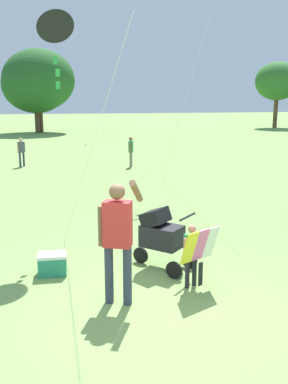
% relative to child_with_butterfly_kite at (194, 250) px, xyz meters
% --- Properties ---
extents(ground_plane, '(120.00, 120.00, 0.00)m').
position_rel_child_with_butterfly_kite_xyz_m(ground_plane, '(-0.69, -0.55, -0.60)').
color(ground_plane, '#75994C').
extents(treeline_distant, '(41.23, 6.36, 6.06)m').
position_rel_child_with_butterfly_kite_xyz_m(treeline_distant, '(-4.84, 28.63, 3.00)').
color(treeline_distant, brown).
rests_on(treeline_distant, ground).
extents(child_with_butterfly_kite, '(0.65, 0.49, 0.97)m').
position_rel_child_with_butterfly_kite_xyz_m(child_with_butterfly_kite, '(0.00, 0.00, 0.00)').
color(child_with_butterfly_kite, '#232328').
rests_on(child_with_butterfly_kite, ground).
extents(person_adult_flyer, '(0.65, 0.50, 1.77)m').
position_rel_child_with_butterfly_kite_xyz_m(person_adult_flyer, '(-1.15, -0.30, 0.42)').
color(person_adult_flyer, '#33384C').
rests_on(person_adult_flyer, ground).
extents(stroller, '(0.99, 0.96, 1.03)m').
position_rel_child_with_butterfly_kite_xyz_m(stroller, '(-0.31, 0.83, 0.01)').
color(stroller, black).
rests_on(stroller, ground).
extents(kite_adult_black, '(1.39, 3.04, 4.30)m').
position_rel_child_with_butterfly_kite_xyz_m(kite_adult_black, '(-1.89, 2.54, 3.38)').
color(kite_adult_black, black).
rests_on(kite_adult_black, ground).
extents(person_couple_left, '(0.29, 0.28, 1.15)m').
position_rel_child_with_butterfly_kite_xyz_m(person_couple_left, '(-3.54, 12.03, 0.08)').
color(person_couple_left, '#33384C').
rests_on(person_couple_left, ground).
extents(person_back_turned, '(0.22, 0.37, 1.18)m').
position_rel_child_with_butterfly_kite_xyz_m(person_back_turned, '(0.72, 11.20, 0.10)').
color(person_back_turned, '#7F705B').
rests_on(person_back_turned, ground).
extents(cooler_box, '(0.45, 0.33, 0.35)m').
position_rel_child_with_butterfly_kite_xyz_m(cooler_box, '(-2.08, 0.86, -0.42)').
color(cooler_box, '#288466').
rests_on(cooler_box, ground).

